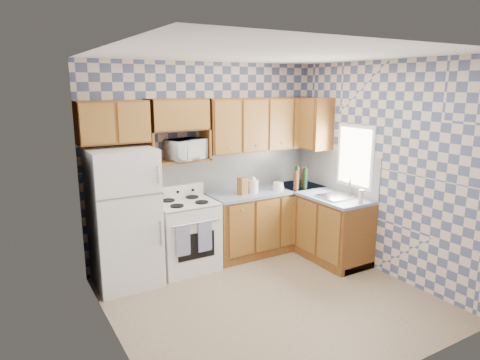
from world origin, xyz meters
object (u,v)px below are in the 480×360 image
object	(u,v)px
refrigerator	(124,218)
stove_body	(186,236)
electric_kettle	(253,186)
microwave	(186,149)

from	to	relation	value
refrigerator	stove_body	distance (m)	0.89
stove_body	electric_kettle	bearing A→B (deg)	-2.45
microwave	electric_kettle	world-z (taller)	microwave
refrigerator	microwave	distance (m)	1.17
microwave	electric_kettle	size ratio (longest dim) A/B	2.72
microwave	stove_body	bearing A→B (deg)	-141.18
refrigerator	microwave	bearing A→B (deg)	9.17
stove_body	microwave	world-z (taller)	microwave
electric_kettle	stove_body	bearing A→B (deg)	177.55
stove_body	electric_kettle	xyz separation A→B (m)	(1.02, -0.04, 0.56)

